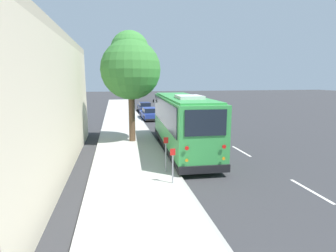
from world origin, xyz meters
TOP-DOWN VIEW (x-y plane):
  - ground_plane at (0.00, 0.00)m, footprint 160.00×160.00m
  - sidewalk_slab at (0.00, 3.56)m, footprint 80.00×3.93m
  - curb_strip at (0.00, 1.53)m, footprint 80.00×0.14m
  - shuttle_bus at (-0.89, 0.19)m, footprint 10.17×2.85m
  - parked_sedan_blue at (12.16, 0.55)m, footprint 4.20×1.82m
  - parked_sedan_navy at (19.36, 0.29)m, footprint 4.50×1.75m
  - street_tree at (1.77, 3.15)m, footprint 4.04×4.04m
  - sign_post_near at (-6.38, 2.01)m, footprint 0.06×0.22m
  - sign_post_far at (-4.90, 2.01)m, footprint 0.06×0.22m
  - lane_stripe_behind at (-7.91, -3.37)m, footprint 2.40×0.14m
  - lane_stripe_mid at (-1.91, -3.37)m, footprint 2.40×0.14m
  - lane_stripe_ahead at (4.09, -3.37)m, footprint 2.40×0.14m

SIDE VIEW (x-z plane):
  - ground_plane at x=0.00m, z-range 0.00..0.00m
  - lane_stripe_behind at x=-7.91m, z-range 0.00..0.01m
  - lane_stripe_mid at x=-1.91m, z-range 0.00..0.01m
  - lane_stripe_ahead at x=4.09m, z-range 0.00..0.01m
  - sidewalk_slab at x=0.00m, z-range 0.00..0.15m
  - curb_strip at x=0.00m, z-range 0.00..0.15m
  - parked_sedan_navy at x=19.36m, z-range -0.05..1.24m
  - parked_sedan_blue at x=12.16m, z-range -0.05..1.28m
  - sign_post_near at x=-6.38m, z-range 0.17..1.66m
  - sign_post_far at x=-4.90m, z-range 0.17..1.81m
  - shuttle_bus at x=-0.89m, z-range 0.13..3.69m
  - street_tree at x=1.77m, z-range 1.55..9.10m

